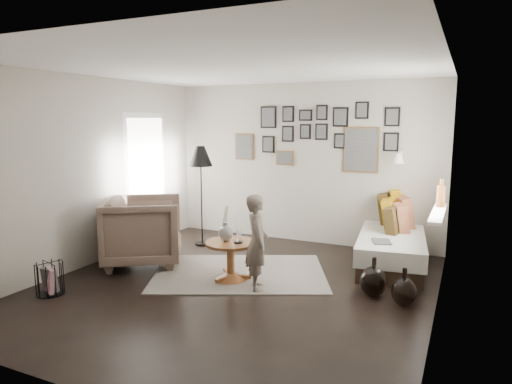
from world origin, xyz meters
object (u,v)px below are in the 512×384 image
at_px(floor_lamp, 201,160).
at_px(demijohn_large, 373,282).
at_px(child, 257,242).
at_px(vase, 226,230).
at_px(demijohn_small, 404,292).
at_px(armchair, 143,231).
at_px(daybed, 393,241).
at_px(magazine_basket, 50,279).
at_px(pedestal_table, 231,262).

xyz_separation_m(floor_lamp, demijohn_large, (2.95, -1.08, -1.20)).
height_order(floor_lamp, child, floor_lamp).
bearing_deg(vase, demijohn_small, 1.73).
distance_m(armchair, demijohn_large, 3.18).
height_order(vase, daybed, daybed).
xyz_separation_m(demijohn_small, child, (-1.65, -0.23, 0.42)).
bearing_deg(demijohn_large, daybed, 89.94).
bearing_deg(vase, demijohn_large, 5.83).
distance_m(daybed, demijohn_small, 1.57).
relative_size(vase, magazine_basket, 1.21).
bearing_deg(daybed, vase, -145.99).
relative_size(pedestal_table, magazine_basket, 1.69).
distance_m(daybed, child, 2.20).
bearing_deg(armchair, child, -130.01).
bearing_deg(vase, magazine_basket, -140.49).
bearing_deg(floor_lamp, armchair, -99.75).
bearing_deg(vase, pedestal_table, -14.04).
bearing_deg(demijohn_large, vase, -174.17).
xyz_separation_m(vase, magazine_basket, (-1.60, -1.32, -0.45)).
xyz_separation_m(pedestal_table, armchair, (-1.43, 0.08, 0.24)).
bearing_deg(pedestal_table, demijohn_small, 2.35).
xyz_separation_m(demijohn_large, demijohn_small, (0.35, -0.12, -0.02)).
bearing_deg(pedestal_table, demijohn_large, 6.75).
bearing_deg(pedestal_table, daybed, 42.82).
height_order(armchair, floor_lamp, floor_lamp).
distance_m(vase, daybed, 2.44).
xyz_separation_m(floor_lamp, demijohn_small, (3.30, -1.20, -1.22)).
distance_m(vase, demijohn_small, 2.22).
bearing_deg(child, pedestal_table, 39.90).
relative_size(armchair, floor_lamp, 0.65).
xyz_separation_m(floor_lamp, magazine_basket, (-0.46, -2.59, -1.19)).
distance_m(vase, demijohn_large, 1.88).
height_order(daybed, child, child).
relative_size(magazine_basket, demijohn_large, 0.81).
bearing_deg(magazine_basket, child, 28.71).
distance_m(vase, armchair, 1.36).
relative_size(daybed, magazine_basket, 5.62).
height_order(daybed, armchair, daybed).
xyz_separation_m(daybed, demijohn_small, (0.35, -1.52, -0.16)).
height_order(floor_lamp, demijohn_small, floor_lamp).
relative_size(floor_lamp, magazine_basket, 4.27).
bearing_deg(pedestal_table, floor_lamp, 133.39).
relative_size(floor_lamp, demijohn_small, 3.80).
bearing_deg(demijohn_small, demijohn_large, 161.08).
relative_size(demijohn_large, demijohn_small, 1.10).
relative_size(armchair, demijohn_large, 2.25).
distance_m(armchair, magazine_basket, 1.44).
relative_size(magazine_basket, child, 0.33).
height_order(pedestal_table, demijohn_small, pedestal_table).
distance_m(floor_lamp, demijohn_small, 3.72).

